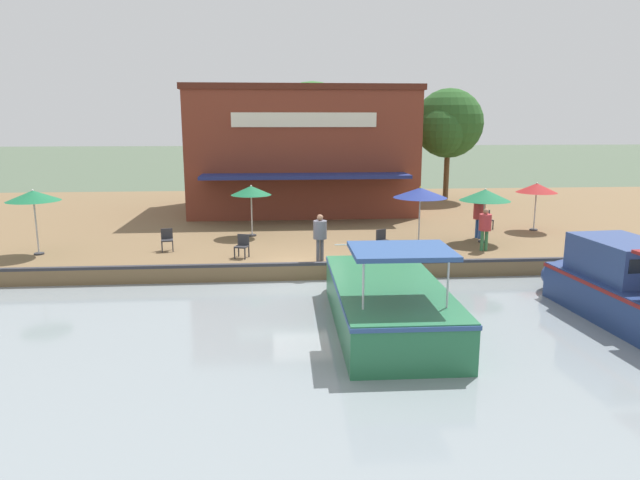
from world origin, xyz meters
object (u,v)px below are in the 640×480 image
Objects in this scene: patio_umbrella_far_corner at (420,193)px; cafe_chair_under_first_umbrella at (167,239)px; patio_umbrella_mid_patio_left at (251,191)px; tree_downstream_bank at (447,125)px; patio_umbrella_by_entrance at (537,188)px; person_near_entrance at (320,232)px; waterfront_restaurant at (301,149)px; cafe_chair_far_corner_seat at (242,245)px; person_at_quay_edge at (485,225)px; patio_umbrella_mid_patio_right at (485,195)px; person_mid_patio at (479,213)px; motorboat_mid_row at (383,295)px; cafe_chair_back_row_seat at (486,219)px; patio_umbrella_back_row at (33,196)px; cafe_chair_beside_entrance at (383,240)px; tree_upstream_bank at (309,126)px; motorboat_outer_channel at (626,290)px.

patio_umbrella_far_corner is 10.07m from cafe_chair_under_first_umbrella.
patio_umbrella_mid_patio_left is 0.32× the size of tree_downstream_bank.
person_near_entrance is (5.06, -10.22, -0.88)m from patio_umbrella_by_entrance.
patio_umbrella_far_corner is (9.96, 4.28, -1.24)m from waterfront_restaurant.
cafe_chair_far_corner_seat is 9.25m from person_at_quay_edge.
patio_umbrella_mid_patio_right is 1.18m from person_mid_patio.
person_near_entrance is (3.51, -7.04, -0.03)m from person_mid_patio.
patio_umbrella_mid_patio_right is at bearing -54.25° from patio_umbrella_by_entrance.
patio_umbrella_mid_patio_right is 9.34m from motorboat_mid_row.
cafe_chair_back_row_seat is at bearing 151.58° from person_mid_patio.
patio_umbrella_mid_patio_left is (-2.06, -9.53, 0.02)m from patio_umbrella_mid_patio_right.
cafe_chair_under_first_umbrella is (-0.27, 4.70, -1.73)m from patio_umbrella_back_row.
cafe_chair_far_corner_seat is (11.63, -2.71, -2.87)m from waterfront_restaurant.
patio_umbrella_mid_patio_right is at bearing -6.91° from person_mid_patio.
patio_umbrella_mid_patio_left reaches higher than cafe_chair_under_first_umbrella.
patio_umbrella_mid_patio_left is at bearing -97.42° from person_mid_patio.
patio_umbrella_back_row is at bearing -55.26° from tree_downstream_bank.
patio_umbrella_by_entrance is 0.29× the size of motorboat_mid_row.
cafe_chair_under_first_umbrella is at bearing 93.31° from patio_umbrella_back_row.
cafe_chair_under_first_umbrella is 0.12× the size of tree_downstream_bank.
patio_umbrella_back_row reaches higher than cafe_chair_beside_entrance.
cafe_chair_far_corner_seat is at bearing -2.93° from patio_umbrella_mid_patio_left.
cafe_chair_back_row_seat is 0.11× the size of motorboat_mid_row.
tree_upstream_bank is at bearing 167.63° from cafe_chair_far_corner_seat.
patio_umbrella_by_entrance is at bearing 6.21° from tree_downstream_bank.
patio_umbrella_by_entrance reaches higher than motorboat_mid_row.
patio_umbrella_by_entrance is 2.58× the size of cafe_chair_far_corner_seat.
cafe_chair_beside_entrance is at bearing -91.78° from person_at_quay_edge.
patio_umbrella_mid_patio_left is 2.62× the size of cafe_chair_back_row_seat.
motorboat_outer_channel is at bearing 61.75° from cafe_chair_far_corner_seat.
patio_umbrella_back_row is at bearing -118.60° from motorboat_mid_row.
patio_umbrella_mid_patio_right reaches higher than person_at_quay_edge.
cafe_chair_beside_entrance is at bearing 7.12° from tree_upstream_bank.
patio_umbrella_mid_patio_left is at bearing -85.53° from cafe_chair_back_row_seat.
waterfront_restaurant is 11.09m from cafe_chair_back_row_seat.
patio_umbrella_mid_patio_left is 8.37m from patio_umbrella_back_row.
patio_umbrella_by_entrance is at bearing 91.33° from patio_umbrella_mid_patio_left.
waterfront_restaurant is 4.91× the size of patio_umbrella_back_row.
patio_umbrella_mid_patio_right is 1.32× the size of person_near_entrance.
cafe_chair_beside_entrance is (11.11, 2.59, -2.87)m from waterfront_restaurant.
patio_umbrella_mid_patio_left is 9.75m from person_mid_patio.
waterfront_restaurant reaches higher than cafe_chair_back_row_seat.
waterfront_restaurant is 14.17× the size of cafe_chair_under_first_umbrella.
patio_umbrella_mid_patio_right is 1.29× the size of person_mid_patio.
cafe_chair_back_row_seat is 1.00× the size of cafe_chair_beside_entrance.
motorboat_mid_row is (7.30, -5.54, -1.81)m from patio_umbrella_mid_patio_right.
tree_upstream_bank is at bearing -144.93° from cafe_chair_back_row_seat.
cafe_chair_beside_entrance is at bearing -64.04° from person_mid_patio.
person_near_entrance reaches higher than cafe_chair_back_row_seat.
person_at_quay_edge is at bearing -44.24° from patio_umbrella_by_entrance.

